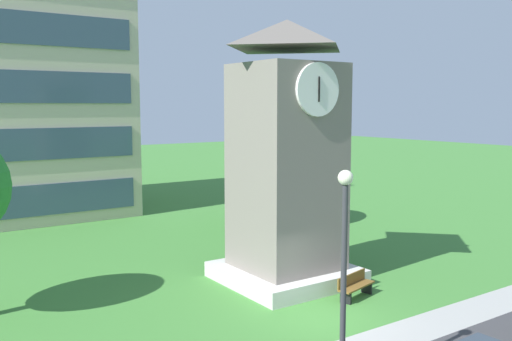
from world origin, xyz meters
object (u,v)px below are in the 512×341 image
street_lamp (344,257)px  park_bench (355,286)px  clock_tower (286,168)px  tree_near_tower (267,155)px

street_lamp → park_bench: bearing=43.1°
clock_tower → park_bench: 5.16m
park_bench → street_lamp: bearing=-136.9°
park_bench → tree_near_tower: (4.14, 11.35, 3.74)m
clock_tower → tree_near_tower: bearing=59.0°
tree_near_tower → street_lamp: bearing=-119.9°
tree_near_tower → park_bench: bearing=-110.1°
street_lamp → tree_near_tower: bearing=60.1°
clock_tower → tree_near_tower: 9.71m
park_bench → tree_near_tower: bearing=69.9°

